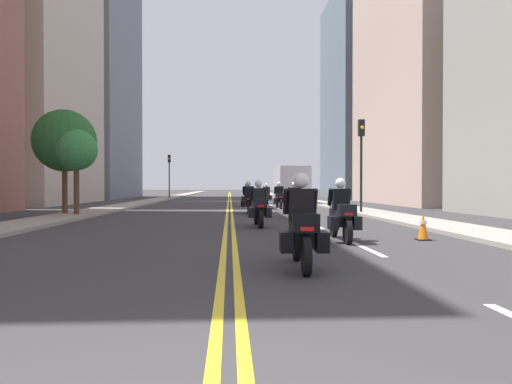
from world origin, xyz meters
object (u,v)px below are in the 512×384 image
at_px(motorcycle_4, 249,200).
at_px(traffic_light_far, 169,169).
at_px(motorcycle_3, 295,203).
at_px(motorcycle_7, 267,195).
at_px(traffic_cone_0, 423,226).
at_px(traffic_light_near, 361,149).
at_px(motorcycle_2, 259,208).
at_px(motorcycle_6, 247,196).
at_px(motorcycle_1, 341,215).
at_px(street_tree_0, 76,151).
at_px(street_tree_1, 65,141).
at_px(parked_truck, 290,187).
at_px(motorcycle_5, 279,198).
at_px(motorcycle_0, 302,229).

relative_size(motorcycle_4, traffic_light_far, 0.48).
height_order(motorcycle_3, motorcycle_7, motorcycle_7).
bearing_deg(traffic_cone_0, traffic_light_near, 82.16).
relative_size(motorcycle_2, motorcycle_6, 0.94).
bearing_deg(motorcycle_2, traffic_light_far, 100.14).
relative_size(motorcycle_1, motorcycle_3, 1.04).
height_order(motorcycle_3, street_tree_0, street_tree_0).
bearing_deg(street_tree_0, street_tree_1, 135.17).
relative_size(motorcycle_1, parked_truck, 0.34).
xyz_separation_m(traffic_light_far, parked_truck, (11.03, -14.74, -1.98)).
bearing_deg(traffic_light_far, parked_truck, -53.20).
xyz_separation_m(motorcycle_5, street_tree_0, (-9.84, -6.87, 2.30)).
height_order(motorcycle_0, motorcycle_2, motorcycle_0).
bearing_deg(motorcycle_2, motorcycle_4, 88.25).
bearing_deg(traffic_light_near, motorcycle_4, 168.36).
relative_size(motorcycle_4, traffic_light_near, 0.49).
xyz_separation_m(traffic_light_near, street_tree_0, (-13.25, -1.15, -0.23)).
distance_m(traffic_light_near, street_tree_0, 13.30).
xyz_separation_m(motorcycle_1, street_tree_0, (-9.63, 9.80, 2.32)).
relative_size(traffic_light_far, street_tree_1, 0.96).
bearing_deg(motorcycle_3, motorcycle_5, 88.39).
bearing_deg(motorcycle_2, traffic_light_near, 49.00).
relative_size(motorcycle_4, motorcycle_7, 0.98).
distance_m(motorcycle_0, traffic_light_far, 43.32).
relative_size(motorcycle_3, parked_truck, 0.33).
bearing_deg(street_tree_0, motorcycle_5, 34.91).
distance_m(motorcycle_2, motorcycle_7, 20.67).
bearing_deg(parked_truck, motorcycle_3, -96.59).
bearing_deg(parked_truck, motorcycle_5, -102.37).
distance_m(motorcycle_1, motorcycle_4, 12.21).
distance_m(motorcycle_3, motorcycle_7, 16.31).
bearing_deg(motorcycle_6, motorcycle_5, -64.76).
xyz_separation_m(motorcycle_7, traffic_light_near, (3.53, -13.89, 2.54)).
relative_size(motorcycle_2, street_tree_0, 0.55).
height_order(motorcycle_2, traffic_cone_0, motorcycle_2).
bearing_deg(motorcycle_1, parked_truck, 86.53).
height_order(motorcycle_2, traffic_light_far, traffic_light_far).
xyz_separation_m(motorcycle_2, traffic_cone_0, (3.93, -4.17, -0.29)).
xyz_separation_m(motorcycle_0, motorcycle_1, (1.59, 3.84, -0.01)).
distance_m(motorcycle_3, motorcycle_6, 12.24).
height_order(motorcycle_1, traffic_cone_0, motorcycle_1).
xyz_separation_m(motorcycle_3, motorcycle_4, (-1.87, 3.55, 0.01)).
bearing_deg(traffic_cone_0, motorcycle_7, 94.70).
relative_size(traffic_cone_0, parked_truck, 0.11).
height_order(motorcycle_3, street_tree_1, street_tree_1).
relative_size(motorcycle_3, motorcycle_5, 0.95).
xyz_separation_m(motorcycle_0, motorcycle_4, (-0.24, 15.91, 0.01)).
relative_size(motorcycle_4, motorcycle_5, 1.00).
relative_size(traffic_light_near, street_tree_0, 1.17).
xyz_separation_m(motorcycle_6, traffic_cone_0, (3.73, -20.57, -0.32)).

